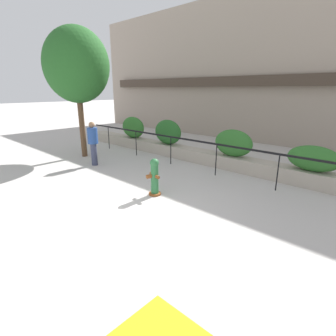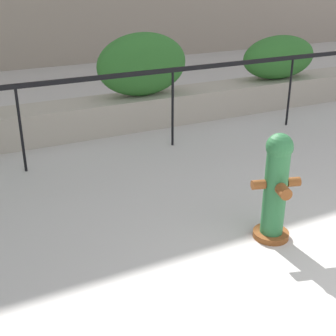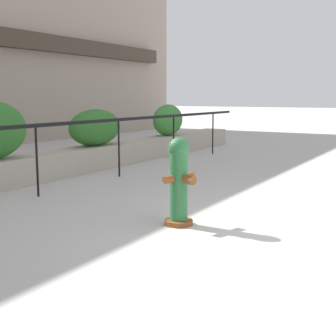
% 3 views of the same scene
% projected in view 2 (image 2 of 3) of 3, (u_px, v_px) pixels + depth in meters
% --- Properties ---
extents(planter_wall_low, '(18.00, 0.70, 0.50)m').
position_uv_depth(planter_wall_low, '(143.00, 110.00, 7.78)').
color(planter_wall_low, '#ADA393').
rests_on(planter_wall_low, ground).
extents(fence_railing_segment, '(15.00, 0.05, 1.15)m').
position_uv_depth(fence_railing_segment, '(173.00, 77.00, 6.57)').
color(fence_railing_segment, black).
rests_on(fence_railing_segment, ground).
extents(hedge_bush_2, '(1.53, 0.61, 1.01)m').
position_uv_depth(hedge_bush_2, '(142.00, 64.00, 7.48)').
color(hedge_bush_2, '#2D6B28').
rests_on(hedge_bush_2, planter_wall_low).
extents(hedge_bush_3, '(1.55, 0.67, 0.79)m').
position_uv_depth(hedge_bush_3, '(279.00, 57.00, 8.65)').
color(hedge_bush_3, '#2D6B28').
rests_on(hedge_bush_3, planter_wall_low).
extents(fire_hydrant, '(0.48, 0.47, 1.08)m').
position_uv_depth(fire_hydrant, '(276.00, 187.00, 4.40)').
color(fire_hydrant, brown).
rests_on(fire_hydrant, ground).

